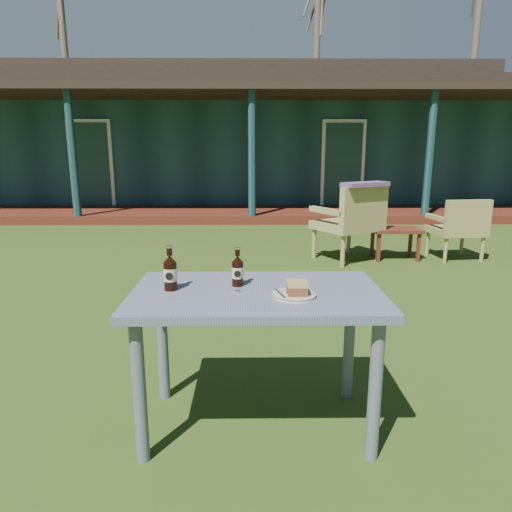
{
  "coord_description": "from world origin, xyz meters",
  "views": [
    {
      "loc": [
        -0.03,
        -3.69,
        1.38
      ],
      "look_at": [
        0.0,
        -1.3,
        0.82
      ],
      "focal_mm": 32.0,
      "sensor_mm": 36.0,
      "label": 1
    }
  ],
  "objects_px": {
    "cafe_table": "(257,311)",
    "side_table": "(396,233)",
    "cola_bottle_far": "(170,272)",
    "armchair_right": "(460,226)",
    "cola_bottle_near": "(238,271)",
    "cake_slice": "(297,288)",
    "armchair_left": "(352,219)",
    "plate": "(294,295)"
  },
  "relations": [
    {
      "from": "cola_bottle_near",
      "to": "cafe_table",
      "type": "bearing_deg",
      "value": -41.04
    },
    {
      "from": "cola_bottle_far",
      "to": "cake_slice",
      "type": "bearing_deg",
      "value": -11.26
    },
    {
      "from": "cafe_table",
      "to": "cola_bottle_far",
      "type": "relative_size",
      "value": 5.52
    },
    {
      "from": "cola_bottle_far",
      "to": "cola_bottle_near",
      "type": "bearing_deg",
      "value": 11.19
    },
    {
      "from": "side_table",
      "to": "cola_bottle_far",
      "type": "bearing_deg",
      "value": -121.94
    },
    {
      "from": "armchair_left",
      "to": "side_table",
      "type": "bearing_deg",
      "value": 10.18
    },
    {
      "from": "armchair_left",
      "to": "side_table",
      "type": "xyz_separation_m",
      "value": [
        0.59,
        0.11,
        -0.19
      ]
    },
    {
      "from": "cafe_table",
      "to": "side_table",
      "type": "distance_m",
      "value": 4.04
    },
    {
      "from": "armchair_right",
      "to": "side_table",
      "type": "xyz_separation_m",
      "value": [
        -0.78,
        0.06,
        -0.1
      ]
    },
    {
      "from": "cafe_table",
      "to": "armchair_right",
      "type": "xyz_separation_m",
      "value": [
        2.6,
        3.54,
        -0.18
      ]
    },
    {
      "from": "armchair_left",
      "to": "cola_bottle_near",
      "type": "bearing_deg",
      "value": -111.24
    },
    {
      "from": "armchair_right",
      "to": "side_table",
      "type": "relative_size",
      "value": 1.3
    },
    {
      "from": "plate",
      "to": "cola_bottle_far",
      "type": "distance_m",
      "value": 0.6
    },
    {
      "from": "cola_bottle_far",
      "to": "armchair_right",
      "type": "relative_size",
      "value": 0.28
    },
    {
      "from": "cola_bottle_near",
      "to": "armchair_right",
      "type": "xyz_separation_m",
      "value": [
        2.69,
        3.46,
        -0.36
      ]
    },
    {
      "from": "cola_bottle_near",
      "to": "armchair_left",
      "type": "relative_size",
      "value": 0.2
    },
    {
      "from": "cake_slice",
      "to": "armchair_right",
      "type": "height_order",
      "value": "cake_slice"
    },
    {
      "from": "armchair_left",
      "to": "side_table",
      "type": "relative_size",
      "value": 1.58
    },
    {
      "from": "plate",
      "to": "cola_bottle_near",
      "type": "xyz_separation_m",
      "value": [
        -0.26,
        0.17,
        0.07
      ]
    },
    {
      "from": "armchair_left",
      "to": "armchair_right",
      "type": "xyz_separation_m",
      "value": [
        1.37,
        0.05,
        -0.09
      ]
    },
    {
      "from": "cola_bottle_near",
      "to": "side_table",
      "type": "xyz_separation_m",
      "value": [
        1.91,
        3.52,
        -0.46
      ]
    },
    {
      "from": "armchair_left",
      "to": "armchair_right",
      "type": "height_order",
      "value": "armchair_left"
    },
    {
      "from": "cola_bottle_far",
      "to": "side_table",
      "type": "height_order",
      "value": "cola_bottle_far"
    },
    {
      "from": "plate",
      "to": "cola_bottle_near",
      "type": "distance_m",
      "value": 0.32
    },
    {
      "from": "armchair_right",
      "to": "plate",
      "type": "bearing_deg",
      "value": -123.81
    },
    {
      "from": "cake_slice",
      "to": "cola_bottle_far",
      "type": "relative_size",
      "value": 0.42
    },
    {
      "from": "cafe_table",
      "to": "side_table",
      "type": "xyz_separation_m",
      "value": [
        1.82,
        3.6,
        -0.28
      ]
    },
    {
      "from": "cake_slice",
      "to": "cola_bottle_far",
      "type": "bearing_deg",
      "value": 168.74
    },
    {
      "from": "armchair_right",
      "to": "cafe_table",
      "type": "bearing_deg",
      "value": -126.3
    },
    {
      "from": "side_table",
      "to": "cafe_table",
      "type": "bearing_deg",
      "value": -116.81
    },
    {
      "from": "cola_bottle_near",
      "to": "plate",
      "type": "bearing_deg",
      "value": -32.86
    },
    {
      "from": "cola_bottle_near",
      "to": "cake_slice",
      "type": "bearing_deg",
      "value": -33.36
    },
    {
      "from": "cafe_table",
      "to": "armchair_right",
      "type": "height_order",
      "value": "armchair_right"
    },
    {
      "from": "cake_slice",
      "to": "cola_bottle_far",
      "type": "xyz_separation_m",
      "value": [
        -0.6,
        0.12,
        0.04
      ]
    },
    {
      "from": "plate",
      "to": "armchair_left",
      "type": "bearing_deg",
      "value": 73.48
    },
    {
      "from": "cake_slice",
      "to": "side_table",
      "type": "distance_m",
      "value": 4.07
    },
    {
      "from": "cola_bottle_far",
      "to": "armchair_right",
      "type": "xyz_separation_m",
      "value": [
        3.01,
        3.52,
        -0.37
      ]
    },
    {
      "from": "cake_slice",
      "to": "armchair_left",
      "type": "bearing_deg",
      "value": 73.72
    },
    {
      "from": "plate",
      "to": "cake_slice",
      "type": "distance_m",
      "value": 0.04
    },
    {
      "from": "armchair_right",
      "to": "cola_bottle_near",
      "type": "bearing_deg",
      "value": -127.91
    },
    {
      "from": "cola_bottle_far",
      "to": "armchair_left",
      "type": "height_order",
      "value": "armchair_left"
    },
    {
      "from": "cafe_table",
      "to": "cola_bottle_near",
      "type": "distance_m",
      "value": 0.22
    }
  ]
}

